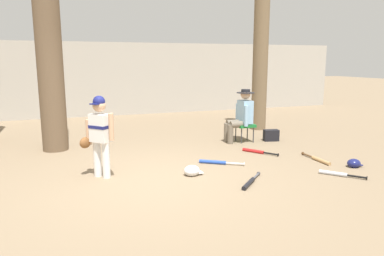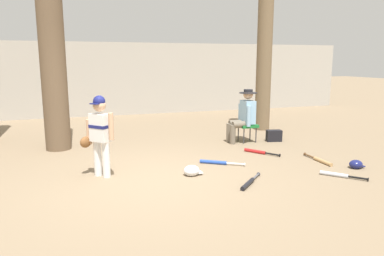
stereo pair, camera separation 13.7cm
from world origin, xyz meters
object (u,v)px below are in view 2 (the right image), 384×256
at_px(bat_black_composite, 249,183).
at_px(folding_stool, 247,126).
at_px(batting_helmet_navy, 356,164).
at_px(young_ballplayer, 99,131).
at_px(bat_red_barrel, 258,152).
at_px(seated_spectator, 244,114).
at_px(batting_helmet_white, 192,171).
at_px(bat_blue_youth, 217,162).
at_px(bat_wood_tan, 321,160).
at_px(tree_behind_spectator, 264,57).
at_px(bat_aluminum_silver, 338,175).
at_px(tree_near_player, 50,26).
at_px(handbag_beside_stool, 274,136).

bearing_deg(bat_black_composite, folding_stool, 63.56).
distance_m(folding_stool, bat_black_composite, 2.97).
distance_m(folding_stool, batting_helmet_navy, 2.62).
height_order(young_ballplayer, bat_red_barrel, young_ballplayer).
relative_size(seated_spectator, bat_black_composite, 1.99).
height_order(young_ballplayer, batting_helmet_navy, young_ballplayer).
relative_size(bat_red_barrel, batting_helmet_white, 2.16).
bearing_deg(bat_black_composite, bat_blue_youth, 91.78).
xyz_separation_m(young_ballplayer, bat_wood_tan, (3.88, -0.44, -0.71)).
relative_size(tree_behind_spectator, bat_blue_youth, 6.19).
bearing_deg(folding_stool, tree_behind_spectator, 49.22).
height_order(batting_helmet_navy, batting_helmet_white, batting_helmet_white).
bearing_deg(bat_red_barrel, seated_spectator, 80.18).
bearing_deg(folding_stool, bat_wood_tan, -75.52).
distance_m(folding_stool, bat_red_barrel, 1.10).
xyz_separation_m(folding_stool, bat_aluminum_silver, (0.22, -2.75, -0.33)).
height_order(tree_near_player, bat_black_composite, tree_near_player).
bearing_deg(bat_wood_tan, batting_helmet_navy, -56.38).
distance_m(bat_aluminum_silver, bat_wood_tan, 0.84).
distance_m(seated_spectator, batting_helmet_white, 2.75).
relative_size(tree_near_player, seated_spectator, 4.74).
xyz_separation_m(tree_near_player, batting_helmet_navy, (4.91, -3.10, -2.44)).
bearing_deg(seated_spectator, bat_black_composite, -114.68).
bearing_deg(bat_aluminum_silver, bat_wood_tan, 70.02).
relative_size(young_ballplayer, bat_red_barrel, 1.96).
xyz_separation_m(seated_spectator, bat_red_barrel, (-0.18, -1.01, -0.61)).
height_order(young_ballplayer, seated_spectator, young_ballplayer).
bearing_deg(handbag_beside_stool, bat_black_composite, -127.70).
distance_m(handbag_beside_stool, bat_wood_tan, 1.82).
xyz_separation_m(seated_spectator, bat_wood_tan, (0.60, -1.96, -0.61)).
height_order(tree_near_player, bat_wood_tan, tree_near_player).
relative_size(tree_near_player, young_ballplayer, 4.36).
xyz_separation_m(handbag_beside_stool, bat_blue_youth, (-1.97, -1.32, -0.10)).
xyz_separation_m(young_ballplayer, batting_helmet_navy, (4.21, -0.95, -0.68)).
bearing_deg(tree_behind_spectator, bat_blue_youth, -131.79).
bearing_deg(seated_spectator, tree_behind_spectator, 46.71).
bearing_deg(young_ballplayer, handbag_beside_stool, 18.94).
xyz_separation_m(handbag_beside_stool, batting_helmet_navy, (0.22, -2.32, -0.06)).
distance_m(bat_aluminum_silver, batting_helmet_white, 2.34).
relative_size(folding_stool, seated_spectator, 0.34).
bearing_deg(tree_behind_spectator, bat_wood_tan, -100.34).
xyz_separation_m(batting_helmet_navy, batting_helmet_white, (-2.82, 0.54, 0.01)).
relative_size(handbag_beside_stool, bat_aluminum_silver, 0.58).
distance_m(folding_stool, bat_aluminum_silver, 2.78).
relative_size(seated_spectator, bat_aluminum_silver, 2.06).
bearing_deg(young_ballplayer, batting_helmet_white, -16.38).
bearing_deg(bat_red_barrel, batting_helmet_navy, -52.45).
bearing_deg(tree_near_player, batting_helmet_navy, -32.24).
bearing_deg(young_ballplayer, bat_aluminum_silver, -18.98).
distance_m(young_ballplayer, bat_aluminum_silver, 3.86).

